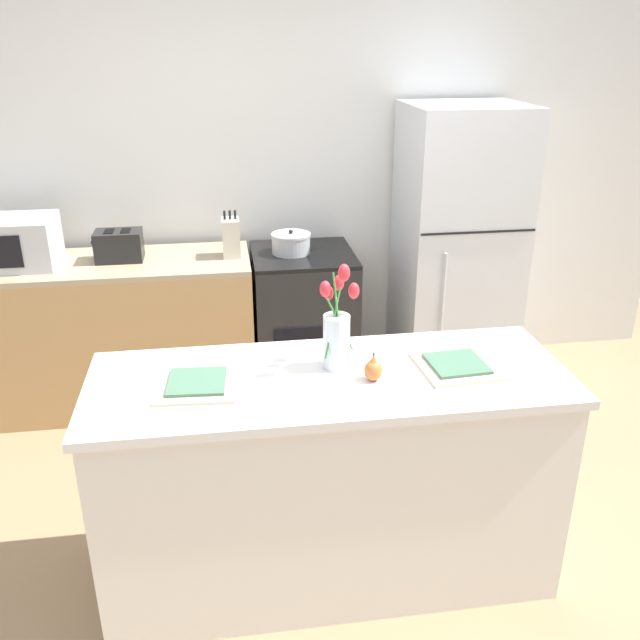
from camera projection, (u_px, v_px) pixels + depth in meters
The scene contains 14 objects.
ground_plane at pixel (329, 566), 2.89m from camera, with size 10.00×10.00×0.00m, color #997A56.
back_wall at pixel (278, 164), 4.18m from camera, with size 5.20×0.08×2.70m.
kitchen_island at pixel (329, 477), 2.71m from camera, with size 1.80×0.66×0.92m.
back_counter at pixel (110, 334), 4.02m from camera, with size 1.68×0.60×0.90m.
stove_range at pixel (304, 322), 4.18m from camera, with size 0.60×0.61×0.90m.
refrigerator at pixel (457, 251), 4.15m from camera, with size 0.68×0.67×1.73m.
flower_vase at pixel (337, 331), 2.53m from camera, with size 0.16×0.16×0.43m.
pear_figurine at pixel (373, 369), 2.48m from camera, with size 0.07×0.07×0.11m.
plate_setting_left at pixel (197, 383), 2.45m from camera, with size 0.31×0.31×0.02m.
plate_setting_right at pixel (457, 365), 2.58m from camera, with size 0.31×0.31×0.02m.
toaster at pixel (119, 246), 3.84m from camera, with size 0.28×0.18×0.17m.
cooking_pot at pixel (291, 243), 3.98m from camera, with size 0.23×0.23×0.14m.
microwave at pixel (11, 242), 3.73m from camera, with size 0.48×0.37×0.27m.
knife_block at pixel (231, 238), 3.90m from camera, with size 0.10×0.14×0.27m.
Camera 1 is at (-0.37, -2.21, 2.11)m, focal length 38.00 mm.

